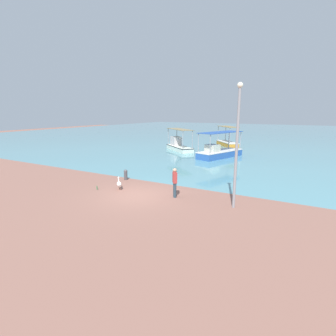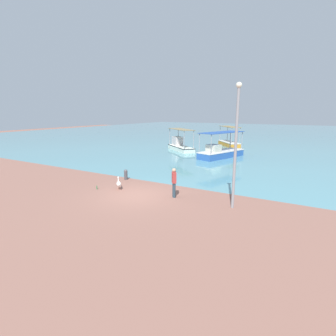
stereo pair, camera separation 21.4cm
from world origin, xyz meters
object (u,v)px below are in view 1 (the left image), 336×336
(mooring_bollard, at_px, (126,174))
(fisherman_standing, at_px, (175,182))
(lamp_post, at_px, (237,140))
(fishing_boat_far_left, at_px, (219,152))
(pelican, at_px, (119,184))
(fishing_boat_center, at_px, (227,142))
(glass_bottle, at_px, (97,188))
(fishing_boat_near_left, at_px, (179,145))

(mooring_bollard, bearing_deg, fisherman_standing, -19.35)
(lamp_post, xyz_separation_m, mooring_bollard, (-8.28, 1.70, -3.03))
(fishing_boat_far_left, bearing_deg, pelican, -96.63)
(fishing_boat_center, height_order, glass_bottle, fishing_boat_center)
(fishing_boat_near_left, bearing_deg, fishing_boat_far_left, -22.51)
(fishing_boat_center, distance_m, fisherman_standing, 24.10)
(fisherman_standing, relative_size, glass_bottle, 6.26)
(glass_bottle, bearing_deg, fisherman_standing, 12.50)
(mooring_bollard, relative_size, fisherman_standing, 0.44)
(fishing_boat_near_left, bearing_deg, lamp_post, -54.93)
(pelican, height_order, lamp_post, lamp_post)
(fishing_boat_near_left, xyz_separation_m, glass_bottle, (3.22, -17.57, -0.53))
(pelican, bearing_deg, fishing_boat_center, 90.98)
(mooring_bollard, distance_m, fisherman_standing, 5.20)
(fishing_boat_far_left, distance_m, glass_bottle, 15.32)
(fishing_boat_center, relative_size, mooring_bollard, 6.25)
(mooring_bollard, bearing_deg, fishing_boat_near_left, 102.51)
(lamp_post, bearing_deg, fisherman_standing, -179.79)
(fishing_boat_near_left, relative_size, lamp_post, 0.81)
(fishing_boat_far_left, height_order, pelican, fishing_boat_far_left)
(fishing_boat_center, distance_m, mooring_bollard, 22.04)
(fishing_boat_far_left, xyz_separation_m, glass_bottle, (-2.89, -15.03, -0.49))
(pelican, xyz_separation_m, glass_bottle, (-1.22, -0.67, -0.27))
(fishing_boat_far_left, bearing_deg, fishing_boat_center, 102.00)
(lamp_post, bearing_deg, fishing_boat_near_left, 125.07)
(lamp_post, relative_size, glass_bottle, 22.75)
(fishing_boat_far_left, height_order, glass_bottle, fishing_boat_far_left)
(fishing_boat_far_left, xyz_separation_m, pelican, (-1.67, -14.36, -0.22))
(fishing_boat_center, height_order, fishing_boat_near_left, fishing_boat_center)
(fishing_boat_near_left, bearing_deg, fishing_boat_center, 61.00)
(fishing_boat_far_left, xyz_separation_m, fishing_boat_center, (-2.08, 9.80, -0.09))
(fishing_boat_far_left, bearing_deg, mooring_bollard, -103.08)
(fishing_boat_near_left, relative_size, glass_bottle, 18.38)
(fishing_boat_near_left, relative_size, mooring_bollard, 6.62)
(glass_bottle, bearing_deg, lamp_post, 7.57)
(pelican, relative_size, mooring_bollard, 1.07)
(lamp_post, relative_size, mooring_bollard, 8.20)
(lamp_post, height_order, fisherman_standing, lamp_post)
(fishing_boat_near_left, xyz_separation_m, mooring_bollard, (3.27, -14.75, -0.23))
(fishing_boat_near_left, distance_m, fisherman_standing, 18.39)
(mooring_bollard, bearing_deg, lamp_post, -11.63)
(fishing_boat_far_left, distance_m, fishing_boat_center, 10.02)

